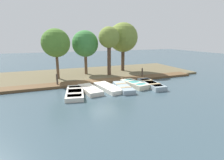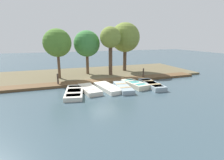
{
  "view_description": "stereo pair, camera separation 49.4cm",
  "coord_description": "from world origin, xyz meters",
  "px_view_note": "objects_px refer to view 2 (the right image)",
  "views": [
    {
      "loc": [
        14.34,
        -4.7,
        4.18
      ],
      "look_at": [
        0.83,
        0.52,
        0.65
      ],
      "focal_mm": 28.0,
      "sensor_mm": 36.0,
      "label": 1
    },
    {
      "loc": [
        14.51,
        -4.24,
        4.18
      ],
      "look_at": [
        0.83,
        0.52,
        0.65
      ],
      "focal_mm": 28.0,
      "sensor_mm": 36.0,
      "label": 2
    }
  ],
  "objects_px": {
    "park_tree_far_left": "(57,43)",
    "park_tree_center": "(110,38)",
    "mooring_post_near": "(58,80)",
    "park_tree_left": "(87,44)",
    "rowboat_1": "(89,89)",
    "mooring_post_far": "(143,74)",
    "rowboat_3": "(123,87)",
    "rowboat_2": "(108,88)",
    "park_tree_right": "(125,38)",
    "rowboat_4": "(135,84)",
    "rowboat_5": "(151,84)",
    "rowboat_0": "(74,92)"
  },
  "relations": [
    {
      "from": "rowboat_4",
      "to": "rowboat_3",
      "type": "bearing_deg",
      "value": -78.42
    },
    {
      "from": "mooring_post_near",
      "to": "park_tree_center",
      "type": "relative_size",
      "value": 0.21
    },
    {
      "from": "mooring_post_far",
      "to": "park_tree_left",
      "type": "bearing_deg",
      "value": -125.58
    },
    {
      "from": "rowboat_4",
      "to": "rowboat_5",
      "type": "bearing_deg",
      "value": 59.79
    },
    {
      "from": "rowboat_3",
      "to": "park_tree_far_left",
      "type": "distance_m",
      "value": 7.84
    },
    {
      "from": "mooring_post_far",
      "to": "rowboat_3",
      "type": "bearing_deg",
      "value": -50.65
    },
    {
      "from": "rowboat_1",
      "to": "park_tree_far_left",
      "type": "height_order",
      "value": "park_tree_far_left"
    },
    {
      "from": "rowboat_2",
      "to": "rowboat_4",
      "type": "bearing_deg",
      "value": 82.33
    },
    {
      "from": "park_tree_far_left",
      "to": "park_tree_right",
      "type": "relative_size",
      "value": 0.85
    },
    {
      "from": "rowboat_3",
      "to": "park_tree_right",
      "type": "distance_m",
      "value": 8.52
    },
    {
      "from": "rowboat_1",
      "to": "mooring_post_near",
      "type": "distance_m",
      "value": 3.34
    },
    {
      "from": "rowboat_3",
      "to": "rowboat_0",
      "type": "bearing_deg",
      "value": -84.54
    },
    {
      "from": "rowboat_1",
      "to": "mooring_post_far",
      "type": "bearing_deg",
      "value": 103.9
    },
    {
      "from": "rowboat_5",
      "to": "park_tree_center",
      "type": "height_order",
      "value": "park_tree_center"
    },
    {
      "from": "rowboat_3",
      "to": "mooring_post_far",
      "type": "distance_m",
      "value": 4.45
    },
    {
      "from": "rowboat_5",
      "to": "park_tree_right",
      "type": "relative_size",
      "value": 0.59
    },
    {
      "from": "rowboat_5",
      "to": "rowboat_2",
      "type": "bearing_deg",
      "value": -91.49
    },
    {
      "from": "rowboat_3",
      "to": "mooring_post_far",
      "type": "xyz_separation_m",
      "value": [
        -2.81,
        3.43,
        0.39
      ]
    },
    {
      "from": "park_tree_far_left",
      "to": "park_tree_left",
      "type": "bearing_deg",
      "value": 112.06
    },
    {
      "from": "rowboat_0",
      "to": "rowboat_4",
      "type": "relative_size",
      "value": 1.21
    },
    {
      "from": "rowboat_0",
      "to": "mooring_post_far",
      "type": "xyz_separation_m",
      "value": [
        -2.77,
        7.4,
        0.41
      ]
    },
    {
      "from": "rowboat_4",
      "to": "park_tree_left",
      "type": "relative_size",
      "value": 0.59
    },
    {
      "from": "mooring_post_far",
      "to": "park_tree_left",
      "type": "distance_m",
      "value": 6.89
    },
    {
      "from": "mooring_post_near",
      "to": "park_tree_left",
      "type": "xyz_separation_m",
      "value": [
        -3.62,
        3.38,
        2.94
      ]
    },
    {
      "from": "park_tree_center",
      "to": "rowboat_0",
      "type": "bearing_deg",
      "value": -42.32
    },
    {
      "from": "rowboat_0",
      "to": "park_tree_left",
      "type": "relative_size",
      "value": 0.72
    },
    {
      "from": "rowboat_2",
      "to": "park_tree_left",
      "type": "xyz_separation_m",
      "value": [
        -6.04,
        -0.44,
        3.34
      ]
    },
    {
      "from": "rowboat_1",
      "to": "park_tree_left",
      "type": "bearing_deg",
      "value": 162.31
    },
    {
      "from": "park_tree_left",
      "to": "park_tree_right",
      "type": "bearing_deg",
      "value": 95.26
    },
    {
      "from": "rowboat_5",
      "to": "mooring_post_far",
      "type": "relative_size",
      "value": 3.05
    },
    {
      "from": "park_tree_far_left",
      "to": "park_tree_center",
      "type": "height_order",
      "value": "park_tree_center"
    },
    {
      "from": "rowboat_5",
      "to": "park_tree_right",
      "type": "height_order",
      "value": "park_tree_right"
    },
    {
      "from": "rowboat_4",
      "to": "mooring_post_far",
      "type": "xyz_separation_m",
      "value": [
        -2.3,
        2.11,
        0.36
      ]
    },
    {
      "from": "rowboat_4",
      "to": "rowboat_1",
      "type": "bearing_deg",
      "value": -98.2
    },
    {
      "from": "rowboat_4",
      "to": "park_tree_left",
      "type": "distance_m",
      "value": 7.4
    },
    {
      "from": "rowboat_3",
      "to": "mooring_post_far",
      "type": "height_order",
      "value": "mooring_post_far"
    },
    {
      "from": "rowboat_4",
      "to": "rowboat_2",
      "type": "bearing_deg",
      "value": -96.89
    },
    {
      "from": "rowboat_4",
      "to": "park_tree_right",
      "type": "relative_size",
      "value": 0.49
    },
    {
      "from": "park_tree_far_left",
      "to": "park_tree_center",
      "type": "bearing_deg",
      "value": 89.18
    },
    {
      "from": "rowboat_2",
      "to": "park_tree_right",
      "type": "xyz_separation_m",
      "value": [
        -6.48,
        4.27,
        4.0
      ]
    },
    {
      "from": "rowboat_5",
      "to": "rowboat_4",
      "type": "bearing_deg",
      "value": -106.35
    },
    {
      "from": "rowboat_2",
      "to": "mooring_post_far",
      "type": "distance_m",
      "value": 5.23
    },
    {
      "from": "rowboat_2",
      "to": "mooring_post_near",
      "type": "xyz_separation_m",
      "value": [
        -2.42,
        -3.82,
        0.4
      ]
    },
    {
      "from": "rowboat_3",
      "to": "mooring_post_far",
      "type": "bearing_deg",
      "value": 135.49
    },
    {
      "from": "rowboat_4",
      "to": "mooring_post_near",
      "type": "distance_m",
      "value": 6.75
    },
    {
      "from": "rowboat_0",
      "to": "rowboat_5",
      "type": "height_order",
      "value": "rowboat_5"
    },
    {
      "from": "rowboat_1",
      "to": "park_tree_center",
      "type": "distance_m",
      "value": 6.97
    },
    {
      "from": "rowboat_1",
      "to": "rowboat_2",
      "type": "xyz_separation_m",
      "value": [
        0.02,
        1.53,
        0.0
      ]
    },
    {
      "from": "rowboat_3",
      "to": "rowboat_4",
      "type": "distance_m",
      "value": 1.42
    },
    {
      "from": "rowboat_2",
      "to": "rowboat_5",
      "type": "xyz_separation_m",
      "value": [
        0.39,
        3.87,
        0.03
      ]
    }
  ]
}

